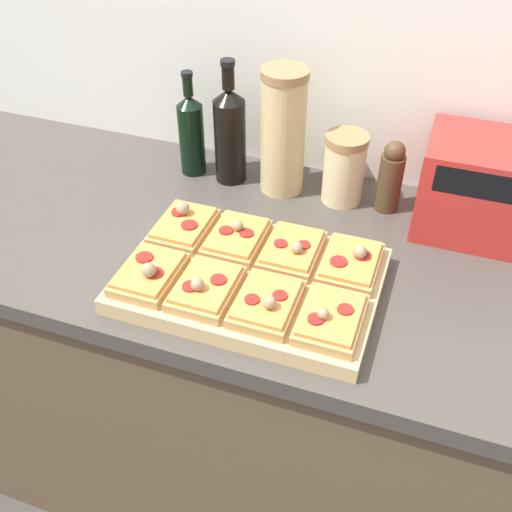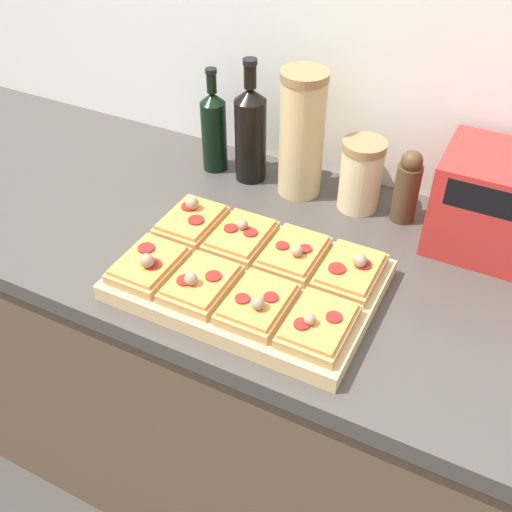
# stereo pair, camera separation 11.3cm
# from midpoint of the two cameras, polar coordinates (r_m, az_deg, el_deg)

# --- Properties ---
(wall_back) EXTENTS (6.00, 0.06, 2.50)m
(wall_back) POSITION_cam_midpoint_polar(r_m,az_deg,el_deg) (1.39, 9.81, 21.06)
(wall_back) COLOR silver
(wall_back) RESTS_ON ground_plane
(kitchen_counter) EXTENTS (2.63, 0.67, 0.90)m
(kitchen_counter) POSITION_cam_midpoint_polar(r_m,az_deg,el_deg) (1.58, 2.23, -11.53)
(kitchen_counter) COLOR brown
(kitchen_counter) RESTS_ON ground_plane
(cutting_board) EXTENTS (0.48, 0.33, 0.03)m
(cutting_board) POSITION_cam_midpoint_polar(r_m,az_deg,el_deg) (1.14, 2.17, -2.41)
(cutting_board) COLOR tan
(cutting_board) RESTS_ON kitchen_counter
(pizza_slice_back_left) EXTENTS (0.11, 0.14, 0.06)m
(pizza_slice_back_left) POSITION_cam_midpoint_polar(r_m,az_deg,el_deg) (1.23, -3.55, 3.33)
(pizza_slice_back_left) COLOR tan
(pizza_slice_back_left) RESTS_ON cutting_board
(pizza_slice_back_midleft) EXTENTS (0.11, 0.14, 0.05)m
(pizza_slice_back_midleft) POSITION_cam_midpoint_polar(r_m,az_deg,el_deg) (1.19, 1.28, 1.78)
(pizza_slice_back_midleft) COLOR tan
(pizza_slice_back_midleft) RESTS_ON cutting_board
(pizza_slice_back_midright) EXTENTS (0.11, 0.14, 0.05)m
(pizza_slice_back_midright) POSITION_cam_midpoint_polar(r_m,az_deg,el_deg) (1.16, 6.43, 0.15)
(pizza_slice_back_midright) COLOR tan
(pizza_slice_back_midright) RESTS_ON cutting_board
(pizza_slice_back_right) EXTENTS (0.11, 0.14, 0.05)m
(pizza_slice_back_right) POSITION_cam_midpoint_polar(r_m,az_deg,el_deg) (1.13, 11.85, -1.51)
(pizza_slice_back_right) COLOR tan
(pizza_slice_back_right) RESTS_ON cutting_board
(pizza_slice_front_left) EXTENTS (0.11, 0.14, 0.06)m
(pizza_slice_front_left) POSITION_cam_midpoint_polar(r_m,az_deg,el_deg) (1.13, -7.40, -0.89)
(pizza_slice_front_left) COLOR tan
(pizza_slice_front_left) RESTS_ON cutting_board
(pizza_slice_front_midleft) EXTENTS (0.11, 0.14, 0.05)m
(pizza_slice_front_midleft) POSITION_cam_midpoint_polar(r_m,az_deg,el_deg) (1.08, -2.31, -2.71)
(pizza_slice_front_midleft) COLOR tan
(pizza_slice_front_midleft) RESTS_ON cutting_board
(pizza_slice_front_midright) EXTENTS (0.11, 0.14, 0.05)m
(pizza_slice_front_midright) POSITION_cam_midpoint_polar(r_m,az_deg,el_deg) (1.05, 3.27, -4.65)
(pizza_slice_front_midright) COLOR tan
(pizza_slice_front_midright) RESTS_ON cutting_board
(pizza_slice_front_right) EXTENTS (0.11, 0.14, 0.05)m
(pizza_slice_front_right) POSITION_cam_midpoint_polar(r_m,az_deg,el_deg) (1.02, 9.17, -6.64)
(pizza_slice_front_right) COLOR tan
(pizza_slice_front_right) RESTS_ON cutting_board
(olive_oil_bottle) EXTENTS (0.06, 0.06, 0.25)m
(olive_oil_bottle) POSITION_cam_midpoint_polar(r_m,az_deg,el_deg) (1.45, -1.76, 11.89)
(olive_oil_bottle) COLOR black
(olive_oil_bottle) RESTS_ON kitchen_counter
(wine_bottle) EXTENTS (0.07, 0.07, 0.29)m
(wine_bottle) POSITION_cam_midpoint_polar(r_m,az_deg,el_deg) (1.40, 1.83, 11.62)
(wine_bottle) COLOR black
(wine_bottle) RESTS_ON kitchen_counter
(grain_jar_tall) EXTENTS (0.10, 0.10, 0.29)m
(grain_jar_tall) POSITION_cam_midpoint_polar(r_m,az_deg,el_deg) (1.35, 6.74, 11.37)
(grain_jar_tall) COLOR tan
(grain_jar_tall) RESTS_ON kitchen_counter
(grain_jar_short) EXTENTS (0.09, 0.09, 0.16)m
(grain_jar_short) POSITION_cam_midpoint_polar(r_m,az_deg,el_deg) (1.34, 12.38, 7.47)
(grain_jar_short) COLOR beige
(grain_jar_short) RESTS_ON kitchen_counter
(pepper_mill) EXTENTS (0.05, 0.05, 0.17)m
(pepper_mill) POSITION_cam_midpoint_polar(r_m,az_deg,el_deg) (1.33, 16.60, 6.23)
(pepper_mill) COLOR #47331E
(pepper_mill) RESTS_ON kitchen_counter
(toaster_oven) EXTENTS (0.28, 0.19, 0.20)m
(toaster_oven) POSITION_cam_midpoint_polar(r_m,az_deg,el_deg) (1.30, 24.77, 4.29)
(toaster_oven) COLOR red
(toaster_oven) RESTS_ON kitchen_counter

